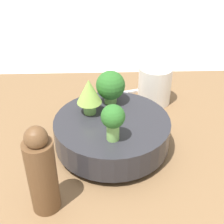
% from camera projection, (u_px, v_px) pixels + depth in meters
% --- Properties ---
extents(ground_plane, '(6.00, 6.00, 0.00)m').
position_uv_depth(ground_plane, '(127.00, 162.00, 0.68)').
color(ground_plane, silver).
extents(table, '(1.15, 0.76, 0.03)m').
position_uv_depth(table, '(127.00, 156.00, 0.67)').
color(table, brown).
rests_on(table, ground_plane).
extents(bowl, '(0.24, 0.24, 0.07)m').
position_uv_depth(bowl, '(112.00, 132.00, 0.65)').
color(bowl, '#28282D').
rests_on(bowl, table).
extents(broccoli_floret_back, '(0.04, 0.04, 0.07)m').
position_uv_depth(broccoli_floret_back, '(113.00, 119.00, 0.56)').
color(broccoli_floret_back, '#7AB256').
rests_on(broccoli_floret_back, bowl).
extents(romanesco_piece_near, '(0.05, 0.05, 0.08)m').
position_uv_depth(romanesco_piece_near, '(89.00, 93.00, 0.63)').
color(romanesco_piece_near, '#6BA34C').
rests_on(romanesco_piece_near, bowl).
extents(broccoli_floret_front, '(0.06, 0.06, 0.07)m').
position_uv_depth(broccoli_floret_front, '(111.00, 86.00, 0.67)').
color(broccoli_floret_front, '#6BA34C').
rests_on(broccoli_floret_front, bowl).
extents(cup, '(0.09, 0.09, 0.10)m').
position_uv_depth(cup, '(155.00, 85.00, 0.81)').
color(cup, silver).
rests_on(cup, table).
extents(pepper_mill, '(0.05, 0.05, 0.17)m').
position_uv_depth(pepper_mill, '(42.00, 172.00, 0.50)').
color(pepper_mill, brown).
rests_on(pepper_mill, table).
extents(fork, '(0.18, 0.06, 0.01)m').
position_uv_depth(fork, '(120.00, 93.00, 0.86)').
color(fork, silver).
rests_on(fork, table).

